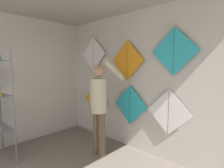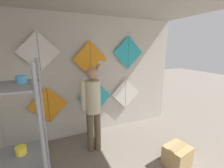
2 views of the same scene
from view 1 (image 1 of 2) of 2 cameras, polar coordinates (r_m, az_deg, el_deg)
name	(u,v)px [view 1 (image 1 of 2)]	position (r m, az deg, el deg)	size (l,w,h in m)	color
back_panel	(129,81)	(3.71, 5.65, 0.88)	(4.49, 0.06, 2.80)	beige
shopkeeper	(99,102)	(3.33, -4.16, -5.85)	(0.47, 0.64, 1.86)	brown
kite_0	(96,100)	(4.37, -5.29, -5.20)	(0.82, 0.01, 0.82)	orange
kite_1	(130,106)	(3.67, 5.85, -7.01)	(0.82, 0.04, 0.96)	#28B2C6
kite_2	(168,112)	(3.25, 17.93, -8.80)	(0.82, 0.01, 0.82)	white
kite_3	(93,54)	(4.35, -6.08, 9.74)	(0.82, 0.01, 0.82)	white
kite_4	(127,60)	(3.62, 4.93, 7.71)	(0.82, 0.01, 0.82)	orange
kite_5	(174,51)	(3.13, 19.46, 10.06)	(0.82, 0.01, 0.82)	#28B2C6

